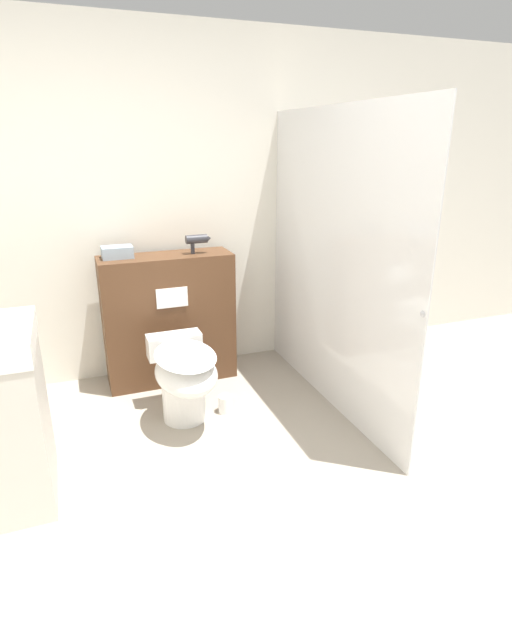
{
  "coord_description": "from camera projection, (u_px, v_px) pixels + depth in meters",
  "views": [
    {
      "loc": [
        -0.74,
        -1.58,
        1.72
      ],
      "look_at": [
        0.35,
        1.26,
        0.62
      ],
      "focal_mm": 28.0,
      "sensor_mm": 36.0,
      "label": 1
    }
  ],
  "objects": [
    {
      "name": "ground_plane",
      "position": [
        284.0,
        551.0,
        2.22
      ],
      "size": [
        12.0,
        12.0,
        0.0
      ],
      "primitive_type": "plane",
      "color": "#9E9384"
    },
    {
      "name": "folded_towel",
      "position": [
        117.0,
        252.0,
        3.42
      ],
      "size": [
        0.21,
        0.14,
        0.08
      ],
      "color": "#8C9EAD",
      "rests_on": "partition_panel"
    },
    {
      "name": "wall_back",
      "position": [
        170.0,
        208.0,
        3.68
      ],
      "size": [
        8.0,
        0.06,
        2.5
      ],
      "color": "silver",
      "rests_on": "ground_plane"
    },
    {
      "name": "toilet",
      "position": [
        184.0,
        376.0,
        3.14
      ],
      "size": [
        0.37,
        0.68,
        0.51
      ],
      "color": "white",
      "rests_on": "ground_plane"
    },
    {
      "name": "shower_glass",
      "position": [
        333.0,
        266.0,
        3.21
      ],
      "size": [
        0.04,
        1.86,
        1.93
      ],
      "color": "silver",
      "rests_on": "ground_plane"
    },
    {
      "name": "spare_toilet_roll",
      "position": [
        225.0,
        404.0,
        3.34
      ],
      "size": [
        0.09,
        0.09,
        0.12
      ],
      "color": "white",
      "rests_on": "ground_plane"
    },
    {
      "name": "partition_panel",
      "position": [
        169.0,
        319.0,
        3.68
      ],
      "size": [
        0.94,
        0.32,
        0.96
      ],
      "color": "#51331E",
      "rests_on": "ground_plane"
    },
    {
      "name": "hair_drier",
      "position": [
        197.0,
        240.0,
        3.54
      ],
      "size": [
        0.18,
        0.06,
        0.13
      ],
      "color": "#2D2D33",
      "rests_on": "partition_panel"
    }
  ]
}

